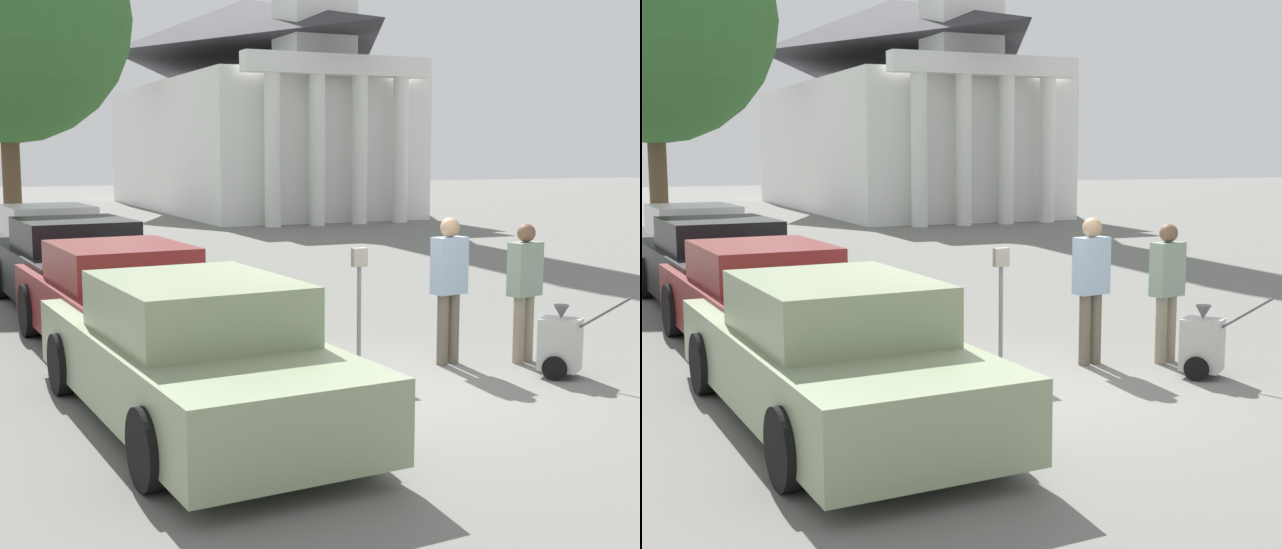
% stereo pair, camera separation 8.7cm
% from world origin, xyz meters
% --- Properties ---
extents(ground_plane, '(120.00, 120.00, 0.00)m').
position_xyz_m(ground_plane, '(0.00, 0.00, 0.00)').
color(ground_plane, slate).
extents(parked_car_sage, '(2.19, 5.11, 1.42)m').
position_xyz_m(parked_car_sage, '(-2.22, -0.10, 0.66)').
color(parked_car_sage, gray).
rests_on(parked_car_sage, ground_plane).
extents(parked_car_maroon, '(2.12, 4.95, 1.42)m').
position_xyz_m(parked_car_maroon, '(-2.23, 3.23, 0.67)').
color(parked_car_maroon, maroon).
rests_on(parked_car_maroon, ground_plane).
extents(parked_car_black, '(2.29, 5.14, 1.50)m').
position_xyz_m(parked_car_black, '(-2.23, 6.79, 0.71)').
color(parked_car_black, black).
rests_on(parked_car_black, ground_plane).
extents(parked_car_white, '(2.11, 4.70, 1.55)m').
position_xyz_m(parked_car_white, '(-2.22, 9.82, 0.71)').
color(parked_car_white, silver).
rests_on(parked_car_white, ground_plane).
extents(parking_meter, '(0.18, 0.09, 1.46)m').
position_xyz_m(parking_meter, '(0.19, 1.09, 1.01)').
color(parking_meter, slate).
rests_on(parking_meter, ground_plane).
extents(person_worker, '(0.44, 0.27, 1.80)m').
position_xyz_m(person_worker, '(1.30, 0.88, 1.03)').
color(person_worker, '#665B4C').
rests_on(person_worker, ground_plane).
extents(person_supervisor, '(0.46, 0.31, 1.72)m').
position_xyz_m(person_supervisor, '(2.20, 0.58, 0.98)').
color(person_supervisor, gray).
rests_on(person_supervisor, ground_plane).
extents(equipment_cart, '(0.73, 0.91, 1.00)m').
position_xyz_m(equipment_cart, '(2.14, -0.19, 0.39)').
color(equipment_cart, '#B2B2AD').
rests_on(equipment_cart, ground_plane).
extents(church, '(8.46, 19.02, 25.18)m').
position_xyz_m(church, '(9.13, 29.07, 5.39)').
color(church, white).
rests_on(church, ground_plane).
extents(shade_tree, '(6.06, 6.06, 8.82)m').
position_xyz_m(shade_tree, '(-2.34, 14.99, 5.78)').
color(shade_tree, brown).
rests_on(shade_tree, ground_plane).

